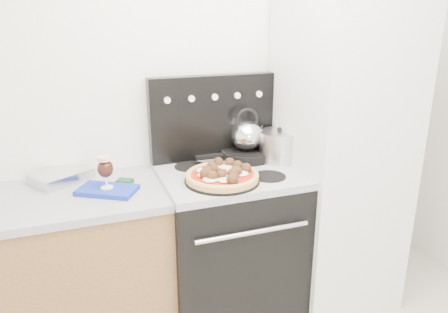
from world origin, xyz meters
name	(u,v)px	position (x,y,z in m)	size (l,w,h in m)	color
room_shell	(296,169)	(0.00, 0.29, 1.25)	(3.52, 3.01, 2.52)	beige
base_cabinet	(27,284)	(-1.02, 1.20, 0.43)	(1.45, 0.60, 0.86)	brown
countertop	(13,205)	(-1.02, 1.20, 0.88)	(1.48, 0.63, 0.04)	#9E9DA4
stove_body	(228,247)	(0.08, 1.18, 0.44)	(0.76, 0.65, 0.88)	black
cooktop	(228,175)	(0.08, 1.18, 0.90)	(0.76, 0.65, 0.04)	#ADADB2
backguard	(212,117)	(0.08, 1.45, 1.17)	(0.76, 0.08, 0.50)	black
fridge	(338,154)	(0.78, 1.15, 0.95)	(0.64, 0.68, 1.90)	silver
foil_sheet	(61,176)	(-0.80, 1.40, 0.93)	(0.29, 0.21, 0.06)	white
oven_mitt	(107,190)	(-0.58, 1.15, 0.91)	(0.29, 0.17, 0.02)	#192FAD
beer_glass	(106,172)	(-0.58, 1.15, 1.01)	(0.08, 0.08, 0.17)	black
pizza_pan	(222,180)	(0.00, 1.05, 0.93)	(0.40, 0.40, 0.01)	black
pizza	(222,174)	(0.00, 1.05, 0.96)	(0.38, 0.38, 0.05)	#E8A976
skillet	(246,154)	(0.26, 1.35, 0.95)	(0.30, 0.30, 0.05)	black
tea_kettle	(247,133)	(0.26, 1.35, 1.08)	(0.20, 0.20, 0.22)	white
stock_pot	(279,147)	(0.43, 1.25, 1.01)	(0.23, 0.23, 0.17)	silver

